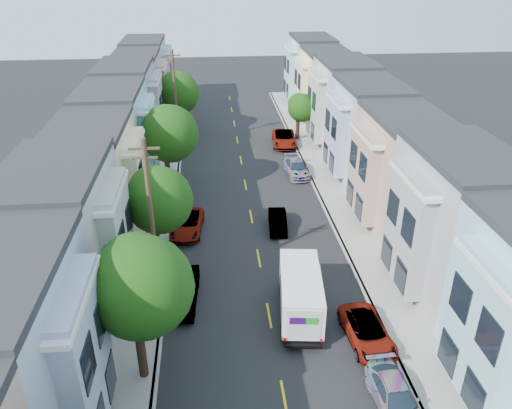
{
  "coord_description": "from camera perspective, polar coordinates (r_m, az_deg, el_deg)",
  "views": [
    {
      "loc": [
        -2.86,
        -22.37,
        18.51
      ],
      "look_at": [
        0.17,
        9.74,
        2.2
      ],
      "focal_mm": 35.0,
      "sensor_mm": 36.0,
      "label": 1
    }
  ],
  "objects": [
    {
      "name": "tree_e",
      "position": [
        56.3,
        -8.95,
        12.48
      ],
      "size": [
        4.6,
        4.6,
        7.19
      ],
      "color": "black",
      "rests_on": "ground"
    },
    {
      "name": "curb_right",
      "position": [
        42.61,
        7.23,
        0.96
      ],
      "size": [
        0.3,
        70.0,
        0.15
      ],
      "primitive_type": "cube",
      "color": "gray",
      "rests_on": "ground"
    },
    {
      "name": "parked_right_c",
      "position": [
        46.53,
        4.64,
        4.19
      ],
      "size": [
        2.18,
        4.59,
        1.34
      ],
      "primitive_type": "imported",
      "rotation": [
        0.0,
        0.0,
        0.07
      ],
      "color": "black",
      "rests_on": "ground"
    },
    {
      "name": "road_slab",
      "position": [
        41.8,
        -0.91,
        0.55
      ],
      "size": [
        12.0,
        70.0,
        0.02
      ],
      "primitive_type": "cube",
      "color": "black",
      "rests_on": "ground"
    },
    {
      "name": "parked_left_d",
      "position": [
        37.11,
        -7.87,
        -2.22
      ],
      "size": [
        2.59,
        4.87,
        1.3
      ],
      "primitive_type": "imported",
      "rotation": [
        0.0,
        0.0,
        -0.09
      ],
      "color": "#620608",
      "rests_on": "ground"
    },
    {
      "name": "tree_c",
      "position": [
        31.04,
        -11.2,
        0.43
      ],
      "size": [
        4.19,
        4.19,
        7.1
      ],
      "color": "black",
      "rests_on": "ground"
    },
    {
      "name": "tree_b",
      "position": [
        22.89,
        -13.18,
        -9.23
      ],
      "size": [
        4.7,
        4.7,
        7.68
      ],
      "color": "black",
      "rests_on": "ground"
    },
    {
      "name": "utility_pole_far",
      "position": [
        52.22,
        -9.18,
        11.67
      ],
      "size": [
        1.6,
        0.26,
        10.0
      ],
      "color": "#42301E",
      "rests_on": "ground"
    },
    {
      "name": "sidewalk_left",
      "position": [
        41.91,
        -10.98,
        0.2
      ],
      "size": [
        2.6,
        70.0,
        0.15
      ],
      "primitive_type": "cube",
      "color": "gray",
      "rests_on": "ground"
    },
    {
      "name": "centerline",
      "position": [
        41.8,
        -0.91,
        0.54
      ],
      "size": [
        0.12,
        70.0,
        0.01
      ],
      "primitive_type": "cube",
      "color": "gold",
      "rests_on": "ground"
    },
    {
      "name": "parked_right_b",
      "position": [
        27.76,
        12.59,
        -14.07
      ],
      "size": [
        2.39,
        4.64,
        1.25
      ],
      "primitive_type": "imported",
      "rotation": [
        0.0,
        0.0,
        0.07
      ],
      "color": "silver",
      "rests_on": "ground"
    },
    {
      "name": "townhouse_row_right",
      "position": [
        43.99,
        13.73,
        1.13
      ],
      "size": [
        5.0,
        70.0,
        8.5
      ],
      "primitive_type": "cube",
      "color": "tan",
      "rests_on": "ground"
    },
    {
      "name": "ground",
      "position": [
        29.18,
        1.5,
        -12.56
      ],
      "size": [
        160.0,
        160.0,
        0.0
      ],
      "primitive_type": "plane",
      "color": "black",
      "rests_on": "ground"
    },
    {
      "name": "utility_pole_near",
      "position": [
        28.0,
        -11.78,
        -2.29
      ],
      "size": [
        1.6,
        0.26,
        10.0
      ],
      "color": "#42301E",
      "rests_on": "ground"
    },
    {
      "name": "townhouse_row_left",
      "position": [
        42.52,
        -16.06,
        -0.11
      ],
      "size": [
        5.0,
        70.0,
        8.5
      ],
      "primitive_type": "cube",
      "color": "tan",
      "rests_on": "ground"
    },
    {
      "name": "parked_right_d",
      "position": [
        53.93,
        3.21,
        7.53
      ],
      "size": [
        2.81,
        5.41,
        1.46
      ],
      "primitive_type": "imported",
      "rotation": [
        0.0,
        0.0,
        -0.08
      ],
      "color": "#0F1A33",
      "rests_on": "ground"
    },
    {
      "name": "curb_left",
      "position": [
        41.79,
        -9.21,
        0.28
      ],
      "size": [
        0.3,
        70.0,
        0.15
      ],
      "primitive_type": "cube",
      "color": "gray",
      "rests_on": "ground"
    },
    {
      "name": "tree_far_r",
      "position": [
        54.81,
        5.16,
        10.91
      ],
      "size": [
        3.05,
        3.05,
        5.14
      ],
      "color": "black",
      "rests_on": "ground"
    },
    {
      "name": "fedex_truck",
      "position": [
        28.34,
        5.1,
        -10.05
      ],
      "size": [
        2.23,
        5.79,
        2.78
      ],
      "rotation": [
        0.0,
        0.0,
        -0.12
      ],
      "color": "silver",
      "rests_on": "ground"
    },
    {
      "name": "tree_d",
      "position": [
        41.36,
        -9.98,
        7.93
      ],
      "size": [
        4.7,
        4.7,
        7.77
      ],
      "color": "black",
      "rests_on": "ground"
    },
    {
      "name": "sidewalk_right",
      "position": [
        42.9,
        8.92,
        1.03
      ],
      "size": [
        2.6,
        70.0,
        0.15
      ],
      "primitive_type": "cube",
      "color": "gray",
      "rests_on": "ground"
    },
    {
      "name": "parked_right_a",
      "position": [
        24.85,
        15.65,
        -20.48
      ],
      "size": [
        1.98,
        4.32,
        1.27
      ],
      "primitive_type": "imported",
      "rotation": [
        0.0,
        0.0,
        0.05
      ],
      "color": "#373A41",
      "rests_on": "ground"
    },
    {
      "name": "lead_sedan",
      "position": [
        37.21,
        2.49,
        -1.96
      ],
      "size": [
        1.55,
        3.73,
        1.22
      ],
      "primitive_type": "imported",
      "rotation": [
        0.0,
        0.0,
        -0.07
      ],
      "color": "black",
      "rests_on": "ground"
    },
    {
      "name": "parked_left_c",
      "position": [
        29.97,
        -8.35,
        -9.81
      ],
      "size": [
        1.91,
        4.69,
        1.53
      ],
      "primitive_type": "imported",
      "rotation": [
        0.0,
        0.0,
        -0.06
      ],
      "color": "silver",
      "rests_on": "ground"
    }
  ]
}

